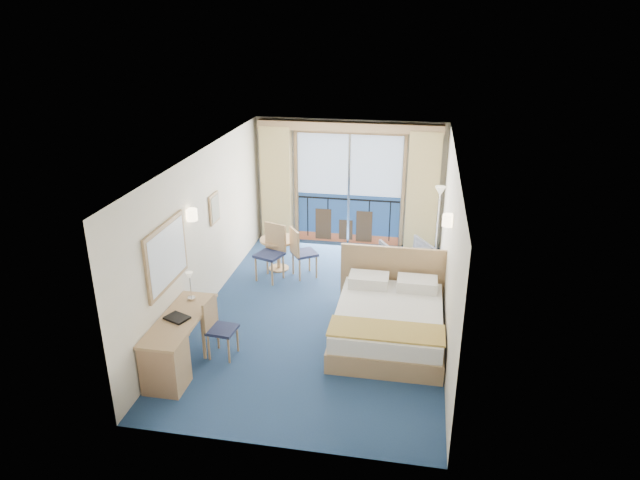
{
  "coord_description": "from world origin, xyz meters",
  "views": [
    {
      "loc": [
        1.49,
        -8.37,
        4.76
      ],
      "look_at": [
        -0.08,
        0.2,
        1.25
      ],
      "focal_mm": 32.0,
      "sensor_mm": 36.0,
      "label": 1
    }
  ],
  "objects_px": {
    "floor_lamp": "(439,206)",
    "table_chair_a": "(300,250)",
    "nightstand": "(430,289)",
    "bed": "(389,320)",
    "armchair": "(406,261)",
    "round_table": "(278,246)",
    "table_chair_b": "(272,249)",
    "desk_chair": "(217,324)",
    "desk": "(168,356)"
  },
  "relations": [
    {
      "from": "floor_lamp",
      "to": "table_chair_a",
      "type": "relative_size",
      "value": 1.64
    },
    {
      "from": "bed",
      "to": "armchair",
      "type": "distance_m",
      "value": 2.17
    },
    {
      "from": "bed",
      "to": "desk",
      "type": "height_order",
      "value": "bed"
    },
    {
      "from": "floor_lamp",
      "to": "round_table",
      "type": "height_order",
      "value": "floor_lamp"
    },
    {
      "from": "desk",
      "to": "table_chair_b",
      "type": "height_order",
      "value": "table_chair_b"
    },
    {
      "from": "floor_lamp",
      "to": "desk_chair",
      "type": "height_order",
      "value": "floor_lamp"
    },
    {
      "from": "desk_chair",
      "to": "round_table",
      "type": "relative_size",
      "value": 1.28
    },
    {
      "from": "nightstand",
      "to": "table_chair_a",
      "type": "xyz_separation_m",
      "value": [
        -2.44,
        0.6,
        0.3
      ]
    },
    {
      "from": "table_chair_a",
      "to": "floor_lamp",
      "type": "bearing_deg",
      "value": -101.1
    },
    {
      "from": "armchair",
      "to": "table_chair_a",
      "type": "distance_m",
      "value": 2.01
    },
    {
      "from": "desk_chair",
      "to": "table_chair_a",
      "type": "xyz_separation_m",
      "value": [
        0.63,
        2.84,
        0.04
      ]
    },
    {
      "from": "armchair",
      "to": "desk_chair",
      "type": "relative_size",
      "value": 0.91
    },
    {
      "from": "desk",
      "to": "table_chair_b",
      "type": "xyz_separation_m",
      "value": [
        0.54,
        3.46,
        0.18
      ]
    },
    {
      "from": "desk_chair",
      "to": "table_chair_b",
      "type": "xyz_separation_m",
      "value": [
        0.12,
        2.7,
        0.09
      ]
    },
    {
      "from": "floor_lamp",
      "to": "table_chair_b",
      "type": "height_order",
      "value": "floor_lamp"
    },
    {
      "from": "floor_lamp",
      "to": "nightstand",
      "type": "bearing_deg",
      "value": -93.35
    },
    {
      "from": "bed",
      "to": "round_table",
      "type": "distance_m",
      "value": 3.2
    },
    {
      "from": "nightstand",
      "to": "desk_chair",
      "type": "relative_size",
      "value": 0.57
    },
    {
      "from": "desk_chair",
      "to": "table_chair_b",
      "type": "relative_size",
      "value": 0.85
    },
    {
      "from": "desk_chair",
      "to": "table_chair_b",
      "type": "distance_m",
      "value": 2.7
    },
    {
      "from": "armchair",
      "to": "nightstand",
      "type": "bearing_deg",
      "value": 88.16
    },
    {
      "from": "bed",
      "to": "floor_lamp",
      "type": "height_order",
      "value": "floor_lamp"
    },
    {
      "from": "table_chair_b",
      "to": "desk_chair",
      "type": "bearing_deg",
      "value": -72.39
    },
    {
      "from": "floor_lamp",
      "to": "table_chair_b",
      "type": "xyz_separation_m",
      "value": [
        -3.06,
        -1.21,
        -0.63
      ]
    },
    {
      "from": "bed",
      "to": "floor_lamp",
      "type": "bearing_deg",
      "value": 76.39
    },
    {
      "from": "nightstand",
      "to": "desk_chair",
      "type": "bearing_deg",
      "value": -144.0
    },
    {
      "from": "bed",
      "to": "table_chair_a",
      "type": "height_order",
      "value": "bed"
    },
    {
      "from": "nightstand",
      "to": "round_table",
      "type": "xyz_separation_m",
      "value": [
        -2.94,
        0.88,
        0.23
      ]
    },
    {
      "from": "desk",
      "to": "desk_chair",
      "type": "xyz_separation_m",
      "value": [
        0.42,
        0.77,
        0.09
      ]
    },
    {
      "from": "armchair",
      "to": "floor_lamp",
      "type": "bearing_deg",
      "value": -153.42
    },
    {
      "from": "armchair",
      "to": "floor_lamp",
      "type": "height_order",
      "value": "floor_lamp"
    },
    {
      "from": "nightstand",
      "to": "floor_lamp",
      "type": "xyz_separation_m",
      "value": [
        0.1,
        1.67,
        0.97
      ]
    },
    {
      "from": "floor_lamp",
      "to": "desk",
      "type": "relative_size",
      "value": 1.0
    },
    {
      "from": "bed",
      "to": "table_chair_b",
      "type": "relative_size",
      "value": 2.01
    },
    {
      "from": "desk",
      "to": "round_table",
      "type": "height_order",
      "value": "desk"
    },
    {
      "from": "round_table",
      "to": "table_chair_b",
      "type": "relative_size",
      "value": 0.67
    },
    {
      "from": "desk",
      "to": "desk_chair",
      "type": "distance_m",
      "value": 0.88
    },
    {
      "from": "nightstand",
      "to": "floor_lamp",
      "type": "distance_m",
      "value": 1.94
    },
    {
      "from": "bed",
      "to": "nightstand",
      "type": "relative_size",
      "value": 4.14
    },
    {
      "from": "round_table",
      "to": "table_chair_a",
      "type": "xyz_separation_m",
      "value": [
        0.5,
        -0.28,
        0.07
      ]
    },
    {
      "from": "nightstand",
      "to": "armchair",
      "type": "xyz_separation_m",
      "value": [
        -0.45,
        0.84,
        0.12
      ]
    },
    {
      "from": "floor_lamp",
      "to": "desk_chair",
      "type": "relative_size",
      "value": 1.78
    },
    {
      "from": "floor_lamp",
      "to": "bed",
      "type": "bearing_deg",
      "value": -103.61
    },
    {
      "from": "table_chair_b",
      "to": "bed",
      "type": "bearing_deg",
      "value": -17.38
    },
    {
      "from": "floor_lamp",
      "to": "table_chair_a",
      "type": "xyz_separation_m",
      "value": [
        -2.54,
        -1.07,
        -0.67
      ]
    },
    {
      "from": "nightstand",
      "to": "desk",
      "type": "bearing_deg",
      "value": -139.36
    },
    {
      "from": "round_table",
      "to": "floor_lamp",
      "type": "bearing_deg",
      "value": 14.56
    },
    {
      "from": "round_table",
      "to": "desk",
      "type": "bearing_deg",
      "value": -98.07
    },
    {
      "from": "armchair",
      "to": "desk",
      "type": "relative_size",
      "value": 0.51
    },
    {
      "from": "desk_chair",
      "to": "table_chair_a",
      "type": "distance_m",
      "value": 2.91
    }
  ]
}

